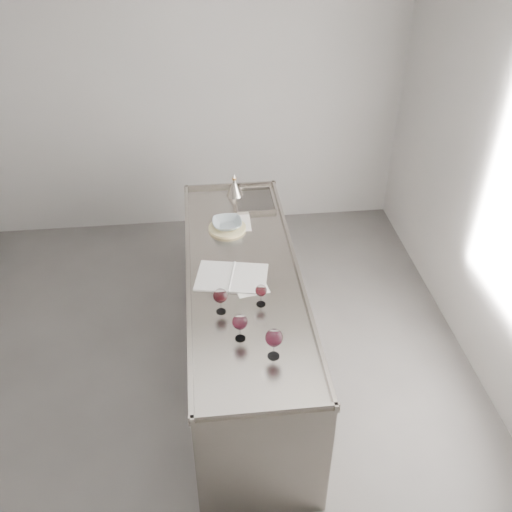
{
  "coord_description": "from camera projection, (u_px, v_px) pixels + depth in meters",
  "views": [
    {
      "loc": [
        0.25,
        -2.74,
        3.27
      ],
      "look_at": [
        0.59,
        0.36,
        1.02
      ],
      "focal_mm": 40.0,
      "sensor_mm": 36.0,
      "label": 1
    }
  ],
  "objects": [
    {
      "name": "ceramic_bowl",
      "position": [
        227.0,
        224.0,
        4.24
      ],
      "size": [
        0.23,
        0.23,
        0.05
      ],
      "primitive_type": "imported",
      "rotation": [
        0.0,
        0.0,
        0.04
      ],
      "color": "#94A4AC",
      "rests_on": "trivet"
    },
    {
      "name": "notebook",
      "position": [
        232.0,
        277.0,
        3.78
      ],
      "size": [
        0.52,
        0.41,
        0.02
      ],
      "rotation": [
        0.0,
        0.0,
        -0.2
      ],
      "color": "white",
      "rests_on": "counter"
    },
    {
      "name": "counter",
      "position": [
        244.0,
        323.0,
        4.11
      ],
      "size": [
        0.77,
        2.42,
        0.97
      ],
      "color": "gray",
      "rests_on": "ground"
    },
    {
      "name": "wine_glass_left",
      "position": [
        240.0,
        323.0,
        3.24
      ],
      "size": [
        0.09,
        0.09,
        0.18
      ],
      "rotation": [
        0.0,
        0.0,
        0.19
      ],
      "color": "white",
      "rests_on": "counter"
    },
    {
      "name": "wine_funnel",
      "position": [
        235.0,
        189.0,
        4.64
      ],
      "size": [
        0.14,
        0.14,
        0.2
      ],
      "rotation": [
        0.0,
        0.0,
        -0.31
      ],
      "color": "#B2A99E",
      "rests_on": "counter"
    },
    {
      "name": "wine_glass_right",
      "position": [
        274.0,
        338.0,
        3.12
      ],
      "size": [
        0.1,
        0.1,
        0.19
      ],
      "rotation": [
        0.0,
        0.0,
        0.43
      ],
      "color": "white",
      "rests_on": "counter"
    },
    {
      "name": "room_shell",
      "position": [
        161.0,
        246.0,
        3.28
      ],
      "size": [
        4.54,
        5.04,
        2.84
      ],
      "color": "#504D4B",
      "rests_on": "ground"
    },
    {
      "name": "trivet",
      "position": [
        227.0,
        228.0,
        4.26
      ],
      "size": [
        0.31,
        0.31,
        0.02
      ],
      "primitive_type": "cylinder",
      "rotation": [
        0.0,
        0.0,
        -0.12
      ],
      "color": "beige",
      "rests_on": "counter"
    },
    {
      "name": "wine_glass_small",
      "position": [
        261.0,
        291.0,
        3.5
      ],
      "size": [
        0.07,
        0.07,
        0.15
      ],
      "rotation": [
        0.0,
        0.0,
        0.08
      ],
      "color": "white",
      "rests_on": "counter"
    },
    {
      "name": "wine_glass_middle",
      "position": [
        220.0,
        296.0,
        3.44
      ],
      "size": [
        0.09,
        0.09,
        0.17
      ],
      "rotation": [
        0.0,
        0.0,
        -0.37
      ],
      "color": "white",
      "rests_on": "counter"
    },
    {
      "name": "loose_paper_top",
      "position": [
        249.0,
        282.0,
        3.74
      ],
      "size": [
        0.26,
        0.33,
        0.0
      ],
      "primitive_type": "cube",
      "rotation": [
        0.0,
        0.0,
        0.18
      ],
      "color": "silver",
      "rests_on": "counter"
    },
    {
      "name": "loose_paper_under",
      "position": [
        238.0,
        222.0,
        4.33
      ],
      "size": [
        0.19,
        0.27,
        0.0
      ],
      "primitive_type": "cube",
      "rotation": [
        0.0,
        0.0,
        -0.02
      ],
      "color": "white",
      "rests_on": "counter"
    }
  ]
}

